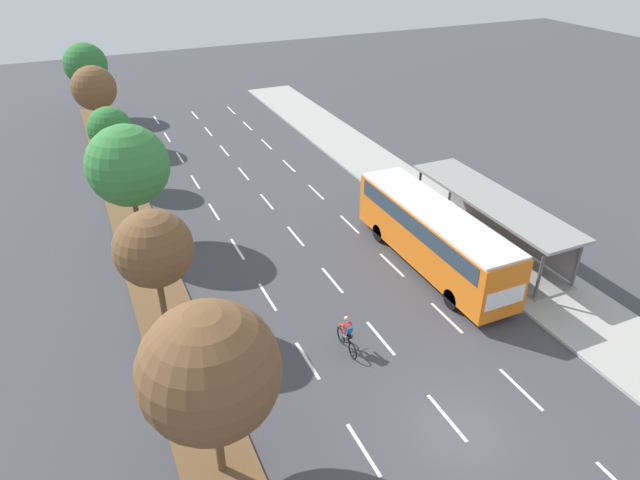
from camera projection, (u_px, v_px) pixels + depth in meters
ground_plane at (458, 431)px, 20.38m from camera, size 140.00×140.00×0.00m
median_strip at (136, 230)px, 33.17m from camera, size 2.60×52.00×0.12m
sidewalk_right at (394, 180)px, 39.40m from camera, size 4.50×52.00×0.15m
lane_divider_left at (225, 229)px, 33.36m from camera, size 0.14×47.10×0.01m
lane_divider_center at (280, 218)px, 34.61m from camera, size 0.14×47.10×0.01m
lane_divider_right at (332, 207)px, 35.85m from camera, size 0.14×47.10×0.01m
bus_shelter at (494, 216)px, 30.81m from camera, size 2.90×11.18×2.86m
bus at (433, 232)px, 28.85m from camera, size 2.54×11.29×3.37m
cyclist at (347, 335)px, 23.77m from camera, size 0.46×1.82×1.71m
median_tree_nearest at (210, 371)px, 16.69m from camera, size 4.35×4.35×6.52m
median_tree_second at (153, 249)px, 23.38m from camera, size 3.34×3.34×5.70m
median_tree_third at (128, 166)px, 29.82m from camera, size 4.39×4.39×6.71m
median_tree_fourth at (110, 129)px, 36.70m from camera, size 2.85×2.85×5.36m
median_tree_fifth at (94, 88)px, 42.97m from camera, size 3.36×3.36×6.21m
median_tree_farthest at (86, 65)px, 49.59m from camera, size 3.75×3.75×6.42m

